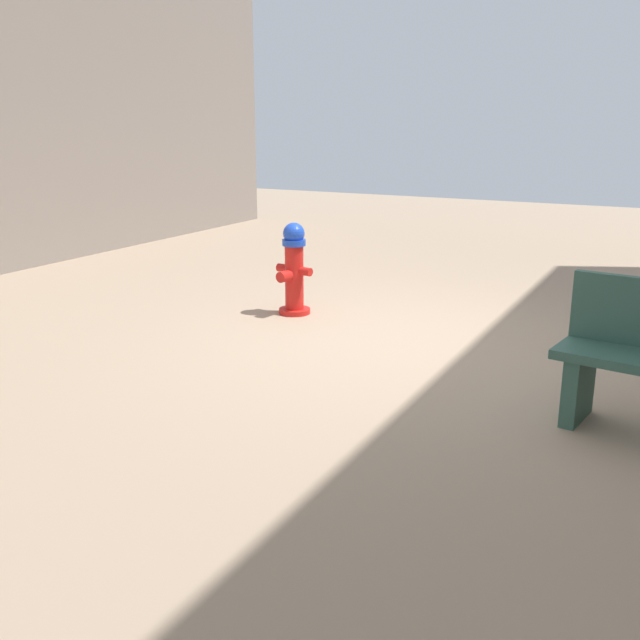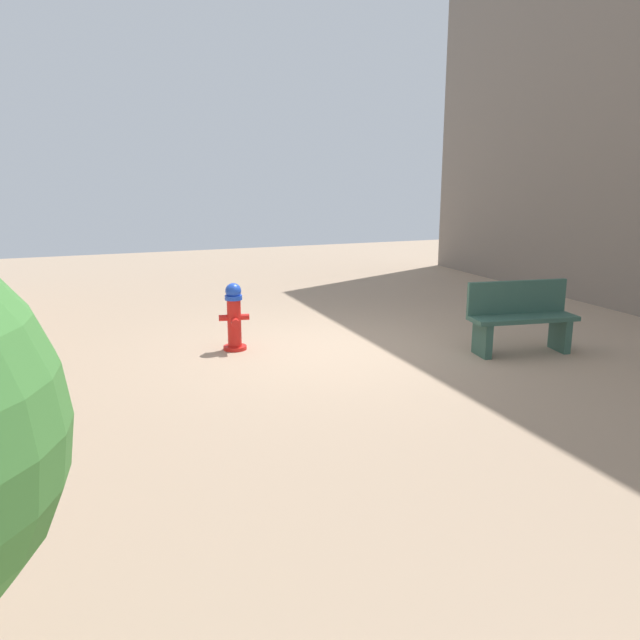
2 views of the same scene
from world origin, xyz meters
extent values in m
plane|color=tan|center=(0.00, 0.00, 0.00)|extent=(23.40, 23.40, 0.00)
cylinder|color=red|center=(1.29, -0.42, 0.03)|extent=(0.32, 0.32, 0.05)
cylinder|color=red|center=(1.29, -0.42, 0.37)|extent=(0.19, 0.19, 0.64)
cylinder|color=blue|center=(1.29, -0.42, 0.72)|extent=(0.23, 0.23, 0.06)
sphere|color=blue|center=(1.29, -0.42, 0.81)|extent=(0.21, 0.21, 0.21)
cylinder|color=red|center=(1.16, -0.40, 0.45)|extent=(0.14, 0.10, 0.08)
cylinder|color=red|center=(1.43, -0.44, 0.45)|extent=(0.14, 0.10, 0.08)
cylinder|color=red|center=(1.32, -0.27, 0.41)|extent=(0.13, 0.16, 0.11)
cube|color=#33594C|center=(-1.67, 1.05, 0.23)|extent=(0.16, 0.41, 0.45)
camera|label=1|loc=(-2.24, 5.73, 1.90)|focal=40.75mm
camera|label=2|loc=(3.21, 7.77, 2.38)|focal=35.57mm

